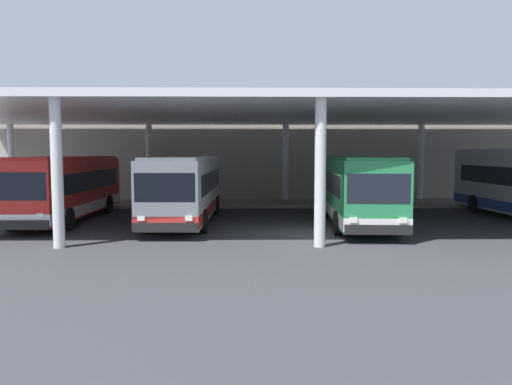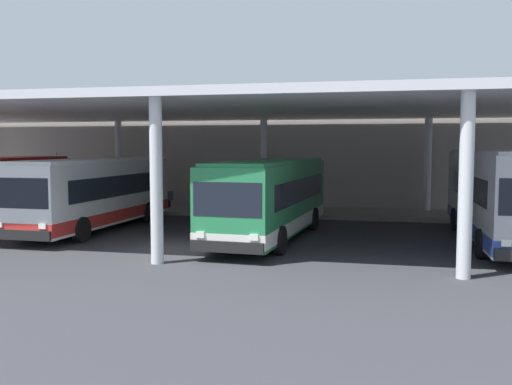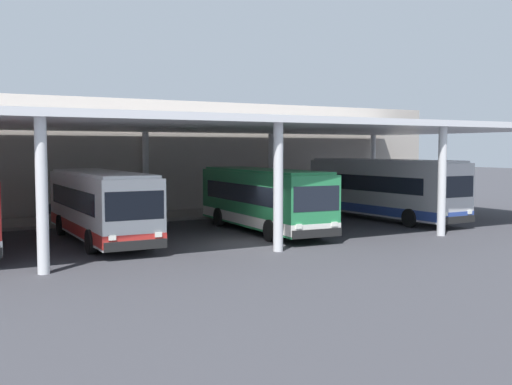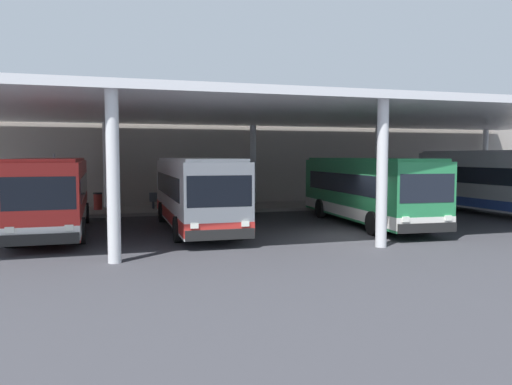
{
  "view_description": "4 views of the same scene",
  "coord_description": "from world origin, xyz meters",
  "px_view_note": "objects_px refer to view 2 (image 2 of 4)",
  "views": [
    {
      "loc": [
        -2.55,
        -19.71,
        3.36
      ],
      "look_at": [
        -2.14,
        5.39,
        1.31
      ],
      "focal_mm": 34.27,
      "sensor_mm": 36.0,
      "label": 1
    },
    {
      "loc": [
        7.12,
        -19.35,
        3.74
      ],
      "look_at": [
        1.8,
        3.71,
        1.81
      ],
      "focal_mm": 40.18,
      "sensor_mm": 36.0,
      "label": 2
    },
    {
      "loc": [
        -13.12,
        -23.83,
        4.21
      ],
      "look_at": [
        1.86,
        2.62,
        2.04
      ],
      "focal_mm": 43.25,
      "sensor_mm": 36.0,
      "label": 3
    },
    {
      "loc": [
        -9.62,
        -18.5,
        3.28
      ],
      "look_at": [
        -2.81,
        3.68,
        1.6
      ],
      "focal_mm": 35.67,
      "sensor_mm": 36.0,
      "label": 4
    }
  ],
  "objects_px": {
    "bus_middle_bay": "(270,198)",
    "bench_waiting": "(158,199)",
    "bus_far_bay": "(500,195)",
    "banner_sign": "(57,176)",
    "bus_second_bay": "(95,193)",
    "trash_bin": "(100,197)"
  },
  "relations": [
    {
      "from": "bus_second_bay",
      "to": "bus_far_bay",
      "type": "distance_m",
      "value": 16.92
    },
    {
      "from": "bus_middle_bay",
      "to": "bench_waiting",
      "type": "relative_size",
      "value": 5.93
    },
    {
      "from": "bench_waiting",
      "to": "banner_sign",
      "type": "relative_size",
      "value": 0.56
    },
    {
      "from": "bus_middle_bay",
      "to": "banner_sign",
      "type": "relative_size",
      "value": 3.33
    },
    {
      "from": "bus_middle_bay",
      "to": "bus_far_bay",
      "type": "distance_m",
      "value": 8.87
    },
    {
      "from": "bench_waiting",
      "to": "banner_sign",
      "type": "xyz_separation_m",
      "value": [
        -6.01,
        -0.88,
        1.32
      ]
    },
    {
      "from": "bus_far_bay",
      "to": "banner_sign",
      "type": "xyz_separation_m",
      "value": [
        -23.33,
        6.84,
        0.14
      ]
    },
    {
      "from": "bus_middle_bay",
      "to": "banner_sign",
      "type": "bearing_deg",
      "value": 151.61
    },
    {
      "from": "bus_second_bay",
      "to": "banner_sign",
      "type": "bearing_deg",
      "value": 131.87
    },
    {
      "from": "bus_far_bay",
      "to": "bench_waiting",
      "type": "xyz_separation_m",
      "value": [
        -17.31,
        7.72,
        -1.18
      ]
    },
    {
      "from": "trash_bin",
      "to": "bus_far_bay",
      "type": "bearing_deg",
      "value": -20.57
    },
    {
      "from": "bus_middle_bay",
      "to": "bus_far_bay",
      "type": "height_order",
      "value": "bus_far_bay"
    },
    {
      "from": "bench_waiting",
      "to": "trash_bin",
      "type": "bearing_deg",
      "value": 176.84
    },
    {
      "from": "bus_far_bay",
      "to": "bench_waiting",
      "type": "bearing_deg",
      "value": 155.98
    },
    {
      "from": "bus_far_bay",
      "to": "bench_waiting",
      "type": "relative_size",
      "value": 6.32
    },
    {
      "from": "bus_far_bay",
      "to": "trash_bin",
      "type": "distance_m",
      "value": 22.59
    },
    {
      "from": "bus_far_bay",
      "to": "trash_bin",
      "type": "height_order",
      "value": "bus_far_bay"
    },
    {
      "from": "bus_middle_bay",
      "to": "bench_waiting",
      "type": "bearing_deg",
      "value": 134.27
    },
    {
      "from": "bus_second_bay",
      "to": "trash_bin",
      "type": "bearing_deg",
      "value": 117.04
    },
    {
      "from": "trash_bin",
      "to": "banner_sign",
      "type": "bearing_deg",
      "value": -153.74
    },
    {
      "from": "trash_bin",
      "to": "bus_second_bay",
      "type": "bearing_deg",
      "value": -62.96
    },
    {
      "from": "bus_far_bay",
      "to": "trash_bin",
      "type": "bearing_deg",
      "value": 159.43
    }
  ]
}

